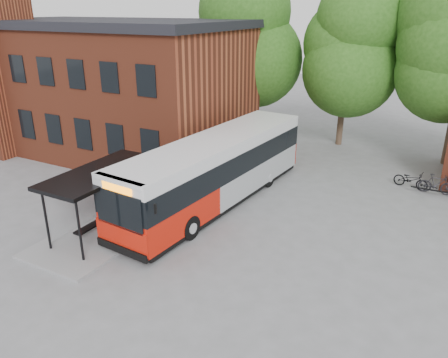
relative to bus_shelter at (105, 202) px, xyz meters
The scene contains 8 objects.
ground 4.83m from the bus_shelter, 12.53° to the left, with size 100.00×100.00×0.00m, color slate.
station_building 13.42m from the bus_shelter, 130.36° to the left, with size 18.40×10.40×8.50m, color brown, non-canonical shape.
bus_shelter is the anchor object (origin of this frame).
tree_0 17.54m from the bus_shelter, 95.04° to the left, with size 7.92×7.92×11.00m, color #234F15, non-canonical shape.
tree_1 19.19m from the bus_shelter, 73.01° to the left, with size 7.92×7.92×10.40m, color #234F15, non-canonical shape.
city_bus 5.71m from the bus_shelter, 62.25° to the left, with size 2.81×13.17×3.35m, color red, non-canonical shape.
bicycle_0 16.13m from the bus_shelter, 46.51° to the left, with size 0.64×1.85×0.97m, color black.
bicycle_1 16.90m from the bus_shelter, 42.93° to the left, with size 0.50×1.78×1.07m, color black.
Camera 1 is at (8.13, -13.57, 9.24)m, focal length 35.00 mm.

